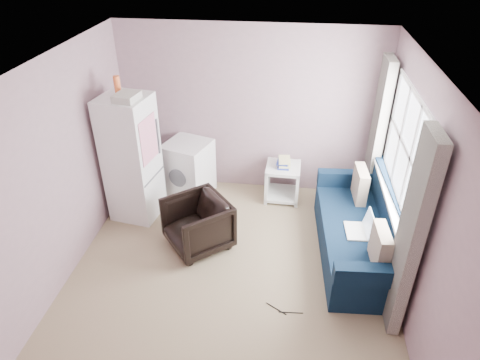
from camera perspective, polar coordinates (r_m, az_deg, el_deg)
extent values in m
cube|color=#9B8665|center=(5.23, -1.41, -12.91)|extent=(3.80, 4.20, 0.02)
cube|color=silver|center=(3.90, -1.90, 14.48)|extent=(3.80, 4.20, 0.02)
cube|color=gray|center=(6.30, 1.30, 9.16)|extent=(3.80, 0.02, 2.50)
cube|color=gray|center=(5.06, -23.51, 0.35)|extent=(0.02, 4.20, 2.50)
cube|color=gray|center=(4.59, 22.69, -2.79)|extent=(0.02, 4.20, 2.50)
cube|color=white|center=(5.05, 21.36, 4.03)|extent=(0.01, 1.60, 1.20)
imported|color=black|center=(5.46, -5.70, -5.60)|extent=(0.98, 0.99, 0.74)
cube|color=white|center=(5.95, -14.22, 2.74)|extent=(0.69, 0.69, 1.76)
cube|color=#54555C|center=(5.92, -11.36, 0.45)|extent=(0.10, 0.56, 0.02)
cube|color=#54555C|center=(5.85, -10.87, 5.74)|extent=(0.02, 0.03, 0.50)
cube|color=white|center=(5.63, -12.07, 5.29)|extent=(0.07, 0.42, 0.60)
cylinder|color=orange|center=(5.63, -16.05, 12.02)|extent=(0.09, 0.09, 0.24)
cube|color=beige|center=(5.44, -14.89, 10.63)|extent=(0.31, 0.34, 0.09)
cube|color=white|center=(6.48, -6.86, 1.51)|extent=(0.77, 0.77, 0.86)
cube|color=#54555C|center=(6.28, -7.18, 4.57)|extent=(0.71, 0.70, 0.05)
cylinder|color=#54555C|center=(6.26, -8.33, 0.27)|extent=(0.27, 0.11, 0.28)
cube|color=white|center=(6.31, 5.81, 1.64)|extent=(0.51, 0.51, 0.04)
cube|color=white|center=(6.55, 5.59, -1.82)|extent=(0.51, 0.51, 0.04)
cube|color=white|center=(6.44, 3.69, -0.11)|extent=(0.06, 0.50, 0.55)
cube|color=white|center=(6.43, 7.70, -0.43)|extent=(0.06, 0.50, 0.55)
cube|color=#233495|center=(6.29, 5.83, 1.95)|extent=(0.17, 0.25, 0.03)
cube|color=beige|center=(6.27, 5.96, 2.20)|extent=(0.18, 0.25, 0.03)
cube|color=#233495|center=(6.26, 5.76, 2.51)|extent=(0.19, 0.26, 0.03)
cube|color=beige|center=(6.23, 5.95, 2.71)|extent=(0.18, 0.25, 0.03)
cube|color=#0B1E35|center=(5.59, 15.60, -7.78)|extent=(1.04, 2.02, 0.44)
cube|color=#0B1E35|center=(5.41, 20.09, -4.02)|extent=(0.31, 1.97, 0.48)
cube|color=#0B1E35|center=(4.68, 18.09, -12.02)|extent=(0.94, 0.21, 0.22)
cube|color=#0B1E35|center=(6.17, 14.61, 0.19)|extent=(0.94, 0.21, 0.22)
cube|color=tan|center=(4.85, 18.19, -8.51)|extent=(0.16, 0.44, 0.44)
cube|color=tan|center=(5.86, 15.73, -0.53)|extent=(0.16, 0.44, 0.44)
cube|color=white|center=(5.34, 15.22, -6.60)|extent=(0.27, 0.37, 0.02)
cube|color=silver|center=(5.30, 16.85, -5.55)|extent=(0.09, 0.36, 0.24)
cube|color=white|center=(5.34, 19.36, -1.89)|extent=(0.14, 1.70, 0.04)
cube|color=white|center=(5.33, 19.94, -1.66)|extent=(0.02, 1.68, 0.05)
cube|color=white|center=(5.05, 21.17, 4.05)|extent=(0.02, 1.68, 0.05)
cube|color=white|center=(4.82, 22.54, 10.36)|extent=(0.02, 1.68, 0.05)
cube|color=white|center=(4.37, 23.12, -0.79)|extent=(0.02, 0.05, 1.20)
cube|color=white|center=(4.82, 21.76, 2.59)|extent=(0.02, 0.05, 1.20)
cube|color=white|center=(5.28, 20.62, 5.38)|extent=(0.02, 0.05, 1.20)
cube|color=white|center=(5.76, 19.66, 7.72)|extent=(0.02, 0.05, 1.20)
cube|color=beige|center=(4.34, 21.69, -7.15)|extent=(0.12, 0.46, 2.18)
cube|color=beige|center=(6.15, 17.75, 5.46)|extent=(0.12, 0.46, 2.18)
cylinder|color=black|center=(4.88, 6.79, -17.13)|extent=(0.27, 0.03, 0.01)
cylinder|color=black|center=(4.90, 4.88, -16.73)|extent=(0.23, 0.15, 0.01)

